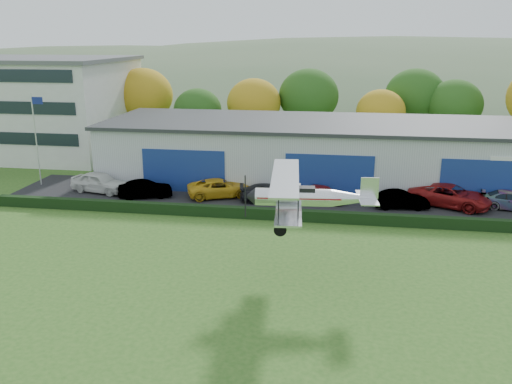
# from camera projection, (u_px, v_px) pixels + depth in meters

# --- Properties ---
(ground) EXTENTS (300.00, 300.00, 0.00)m
(ground) POSITION_uv_depth(u_px,v_px,m) (197.00, 341.00, 22.93)
(ground) COLOR #2B591C
(ground) RESTS_ON ground
(apron) EXTENTS (48.00, 9.00, 0.05)m
(apron) POSITION_uv_depth(u_px,v_px,m) (302.00, 200.00, 42.38)
(apron) COLOR black
(apron) RESTS_ON ground
(hedge) EXTENTS (46.00, 0.60, 0.80)m
(hedge) POSITION_uv_depth(u_px,v_px,m) (298.00, 215.00, 37.72)
(hedge) COLOR black
(hedge) RESTS_ON ground
(hangar) EXTENTS (40.60, 12.60, 5.30)m
(hangar) POSITION_uv_depth(u_px,v_px,m) (331.00, 151.00, 47.95)
(hangar) COLOR #B2B7BC
(hangar) RESTS_ON ground
(office_block) EXTENTS (20.60, 15.60, 10.40)m
(office_block) POSITION_uv_depth(u_px,v_px,m) (32.00, 106.00, 58.85)
(office_block) COLOR silver
(office_block) RESTS_ON ground
(flagpole) EXTENTS (1.05, 0.10, 8.00)m
(flagpole) POSITION_uv_depth(u_px,v_px,m) (36.00, 131.00, 45.43)
(flagpole) COLOR silver
(flagpole) RESTS_ON ground
(tree_belt) EXTENTS (75.70, 13.22, 10.12)m
(tree_belt) POSITION_uv_depth(u_px,v_px,m) (297.00, 101.00, 59.72)
(tree_belt) COLOR #3D2614
(tree_belt) RESTS_ON ground
(distant_hills) EXTENTS (430.00, 196.00, 56.00)m
(distant_hills) POSITION_uv_depth(u_px,v_px,m) (306.00, 125.00, 159.94)
(distant_hills) COLOR #4C6642
(distant_hills) RESTS_ON ground
(car_0) EXTENTS (5.23, 3.03, 1.68)m
(car_0) POSITION_uv_depth(u_px,v_px,m) (100.00, 182.00, 44.41)
(car_0) COLOR silver
(car_0) RESTS_ON apron
(car_1) EXTENTS (4.50, 2.89, 1.40)m
(car_1) POSITION_uv_depth(u_px,v_px,m) (145.00, 189.00, 42.86)
(car_1) COLOR gray
(car_1) RESTS_ON apron
(car_2) EXTENTS (5.78, 4.28, 1.46)m
(car_2) POSITION_uv_depth(u_px,v_px,m) (220.00, 188.00, 43.12)
(car_2) COLOR gold
(car_2) RESTS_ON apron
(car_3) EXTENTS (4.90, 2.73, 1.34)m
(car_3) POSITION_uv_depth(u_px,v_px,m) (269.00, 193.00, 41.98)
(car_3) COLOR black
(car_3) RESTS_ON apron
(car_4) EXTENTS (4.22, 2.80, 1.33)m
(car_4) POSITION_uv_depth(u_px,v_px,m) (323.00, 193.00, 41.83)
(car_4) COLOR maroon
(car_4) RESTS_ON apron
(car_5) EXTENTS (4.22, 1.81, 1.35)m
(car_5) POSITION_uv_depth(u_px,v_px,m) (401.00, 200.00, 40.22)
(car_5) COLOR gray
(car_5) RESTS_ON apron
(car_6) EXTENTS (6.64, 5.03, 1.68)m
(car_6) POSITION_uv_depth(u_px,v_px,m) (450.00, 196.00, 40.68)
(car_6) COLOR maroon
(car_6) RESTS_ON apron
(biplane) EXTENTS (6.85, 7.87, 2.94)m
(biplane) POSITION_uv_depth(u_px,v_px,m) (305.00, 196.00, 27.50)
(biplane) COLOR silver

